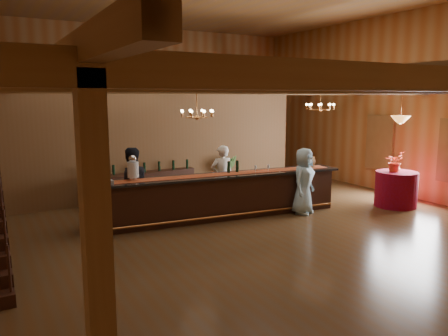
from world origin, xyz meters
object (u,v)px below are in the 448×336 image
beverage_dispenser (133,168)px  chandelier_right (320,106)px  guest (303,181)px  backbar_shelf (145,187)px  chandelier_left (197,113)px  floor_plant (228,174)px  bartender (222,177)px  pendant_lamp (401,119)px  raffle_drum (309,162)px  round_table (396,189)px  tasting_bar (220,196)px  staff_second (131,185)px

beverage_dispenser → chandelier_right: 5.79m
guest → backbar_shelf: bearing=106.5°
chandelier_left → floor_plant: size_ratio=0.68×
chandelier_right → floor_plant: bearing=131.1°
bartender → backbar_shelf: bearing=-36.5°
pendant_lamp → bartender: (-4.28, 2.20, -1.54)m
beverage_dispenser → chandelier_right: size_ratio=0.75×
raffle_drum → backbar_shelf: bearing=141.8°
beverage_dispenser → backbar_shelf: (1.05, 2.30, -0.95)m
chandelier_left → floor_plant: chandelier_left is taller
round_table → chandelier_left: 5.96m
backbar_shelf → chandelier_left: bearing=-86.4°
tasting_bar → chandelier_right: bearing=12.3°
round_table → staff_second: staff_second is taller
beverage_dispenser → chandelier_left: 1.99m
raffle_drum → staff_second: staff_second is taller
chandelier_left → bartender: size_ratio=0.46×
round_table → floor_plant: 4.99m
staff_second → chandelier_right: bearing=-175.8°
beverage_dispenser → staff_second: (0.07, 0.41, -0.48)m
chandelier_left → beverage_dispenser: bearing=173.6°
backbar_shelf → staff_second: (-0.98, -1.88, 0.48)m
bartender → guest: (1.55, -1.54, -0.00)m
tasting_bar → bartender: (0.53, 0.85, 0.30)m
tasting_bar → backbar_shelf: tasting_bar is taller
raffle_drum → guest: 0.75m
beverage_dispenser → chandelier_left: (1.55, -0.17, 1.23)m
round_table → guest: (-2.73, 0.66, 0.37)m
chandelier_left → chandelier_right: 4.10m
guest → tasting_bar: bearing=134.1°
floor_plant → beverage_dispenser: bearing=-149.0°
chandelier_left → guest: size_ratio=0.47×
chandelier_left → floor_plant: bearing=47.6°
beverage_dispenser → guest: 4.34m
chandelier_left → bartender: bearing=34.9°
chandelier_left → floor_plant: (2.23, 2.44, -2.03)m
beverage_dispenser → round_table: (6.93, -1.61, -0.90)m
backbar_shelf → tasting_bar: bearing=-75.3°
beverage_dispenser → guest: size_ratio=0.35×
chandelier_right → guest: bearing=-142.5°
pendant_lamp → chandelier_right: bearing=126.3°
bartender → staff_second: size_ratio=0.95×
tasting_bar → bartender: bartender is taller
backbar_shelf → chandelier_right: 5.56m
raffle_drum → bartender: size_ratio=0.20×
beverage_dispenser → chandelier_left: bearing=-6.4°
chandelier_right → pendant_lamp: size_ratio=0.89×
round_table → pendant_lamp: pendant_lamp is taller
chandelier_left → chandelier_right: size_ratio=1.00×
tasting_bar → guest: size_ratio=3.87×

